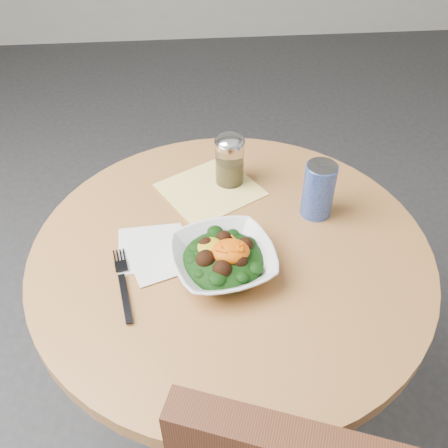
{
  "coord_description": "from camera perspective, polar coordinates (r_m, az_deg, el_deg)",
  "views": [
    {
      "loc": [
        -0.08,
        -0.78,
        1.55
      ],
      "look_at": [
        -0.01,
        0.02,
        0.81
      ],
      "focal_mm": 40.0,
      "sensor_mm": 36.0,
      "label": 1
    }
  ],
  "objects": [
    {
      "name": "ground",
      "position": [
        1.74,
        0.55,
        -20.37
      ],
      "size": [
        6.0,
        6.0,
        0.0
      ],
      "primitive_type": "plane",
      "color": "#2D2D30",
      "rests_on": "ground"
    },
    {
      "name": "table",
      "position": [
        1.27,
        0.72,
        -9.03
      ],
      "size": [
        0.9,
        0.9,
        0.75
      ],
      "color": "black",
      "rests_on": "ground"
    },
    {
      "name": "cloth_napkin",
      "position": [
        1.28,
        -1.59,
        3.97
      ],
      "size": [
        0.29,
        0.29,
        0.0
      ],
      "primitive_type": "cube",
      "rotation": [
        0.0,
        0.0,
        0.52
      ],
      "color": "yellow",
      "rests_on": "table"
    },
    {
      "name": "paper_napkins",
      "position": [
        1.12,
        -7.72,
        -3.1
      ],
      "size": [
        0.19,
        0.19,
        0.0
      ],
      "color": "white",
      "rests_on": "table"
    },
    {
      "name": "salad_bowl",
      "position": [
        1.06,
        -0.1,
        -4.0
      ],
      "size": [
        0.26,
        0.26,
        0.08
      ],
      "color": "white",
      "rests_on": "table"
    },
    {
      "name": "fork",
      "position": [
        1.07,
        -11.47,
        -6.49
      ],
      "size": [
        0.06,
        0.21,
        0.0
      ],
      "color": "black",
      "rests_on": "table"
    },
    {
      "name": "spice_shaker",
      "position": [
        1.26,
        0.65,
        7.32
      ],
      "size": [
        0.08,
        0.08,
        0.14
      ],
      "color": "silver",
      "rests_on": "table"
    },
    {
      "name": "beverage_can",
      "position": [
        1.19,
        10.75,
        3.87
      ],
      "size": [
        0.07,
        0.07,
        0.14
      ],
      "color": "navy",
      "rests_on": "table"
    }
  ]
}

